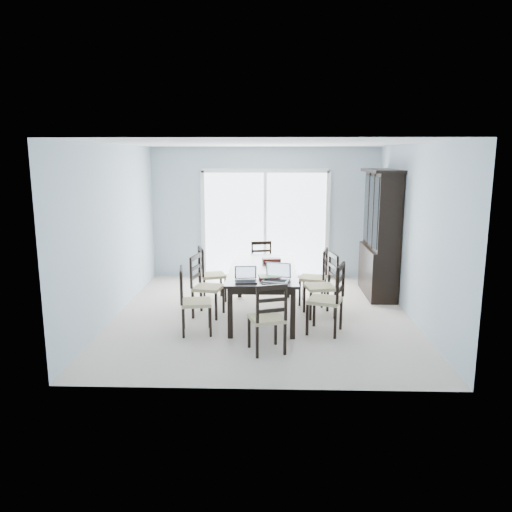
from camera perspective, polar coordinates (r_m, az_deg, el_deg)
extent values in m
plane|color=beige|center=(7.79, 0.77, -6.76)|extent=(5.00, 5.00, 0.00)
plane|color=white|center=(7.40, 0.83, 12.74)|extent=(5.00, 5.00, 0.00)
cube|color=#A8BCC9|center=(9.96, 1.06, 4.91)|extent=(4.50, 0.02, 2.60)
cube|color=#A8BCC9|center=(7.85, -15.87, 2.71)|extent=(0.02, 5.00, 2.60)
cube|color=#A8BCC9|center=(7.78, 17.63, 2.53)|extent=(0.02, 5.00, 2.60)
cube|color=gray|center=(11.18, 1.10, -1.40)|extent=(4.50, 2.00, 0.10)
cube|color=#99999E|center=(12.05, 1.17, 2.44)|extent=(4.50, 0.06, 1.10)
cube|color=black|center=(7.59, 0.79, -1.52)|extent=(1.00, 2.20, 0.04)
cube|color=black|center=(7.61, 0.79, -1.96)|extent=(0.88, 2.08, 0.10)
cube|color=black|center=(6.75, -2.96, -6.58)|extent=(0.07, 0.07, 0.69)
cube|color=black|center=(6.74, 4.23, -6.64)|extent=(0.07, 0.07, 0.69)
cube|color=black|center=(8.67, -1.88, -2.50)|extent=(0.07, 0.07, 0.69)
cube|color=black|center=(8.66, 3.68, -2.54)|extent=(0.07, 0.07, 0.69)
cube|color=black|center=(9.07, 13.73, -1.67)|extent=(0.45, 1.30, 0.85)
cube|color=black|center=(8.91, 14.25, 5.08)|extent=(0.38, 1.30, 1.30)
cube|color=black|center=(8.85, 14.27, 9.43)|extent=(0.50, 1.38, 0.05)
cube|color=black|center=(8.46, 13.55, 4.79)|extent=(0.02, 0.36, 1.18)
cube|color=black|center=(8.87, 13.01, 5.11)|extent=(0.02, 0.36, 1.18)
cube|color=black|center=(9.28, 12.51, 5.40)|extent=(0.02, 0.36, 1.18)
cube|color=silver|center=(9.97, 1.05, 3.47)|extent=(2.40, 0.02, 2.10)
cube|color=white|center=(9.87, 1.07, 9.74)|extent=(2.52, 0.05, 0.08)
cube|color=white|center=(9.96, 1.05, 3.46)|extent=(0.06, 0.05, 2.10)
cube|color=white|center=(10.15, 1.03, -2.28)|extent=(2.52, 0.05, 0.05)
cube|color=black|center=(7.20, -8.28, -6.68)|extent=(0.04, 0.04, 0.41)
cube|color=black|center=(6.85, -8.31, -7.62)|extent=(0.04, 0.04, 0.41)
cube|color=black|center=(7.20, -5.35, -6.60)|extent=(0.04, 0.04, 0.41)
cube|color=black|center=(6.86, -5.23, -7.54)|extent=(0.04, 0.04, 0.41)
cube|color=tan|center=(6.96, -6.84, -5.30)|extent=(0.46, 0.46, 0.05)
cube|color=black|center=(7.96, -6.28, -4.84)|extent=(0.04, 0.04, 0.42)
cube|color=black|center=(7.63, -7.23, -5.58)|extent=(0.04, 0.04, 0.42)
cube|color=black|center=(7.85, -3.73, -5.03)|extent=(0.04, 0.04, 0.42)
cube|color=black|center=(7.51, -4.57, -5.81)|extent=(0.04, 0.04, 0.42)
cube|color=tan|center=(7.67, -5.48, -3.64)|extent=(0.48, 0.48, 0.05)
cube|color=black|center=(8.70, -6.36, -3.48)|extent=(0.04, 0.04, 0.41)
cube|color=black|center=(8.35, -5.93, -4.09)|extent=(0.04, 0.04, 0.41)
cube|color=black|center=(8.76, -4.03, -3.32)|extent=(0.04, 0.04, 0.41)
cube|color=black|center=(8.42, -3.51, -3.92)|extent=(0.04, 0.04, 0.41)
cube|color=tan|center=(8.50, -4.98, -2.21)|extent=(0.50, 0.50, 0.05)
cube|color=black|center=(6.84, 9.05, -7.58)|extent=(0.05, 0.05, 0.44)
cube|color=black|center=(7.20, 9.69, -6.62)|extent=(0.05, 0.05, 0.44)
cube|color=black|center=(6.92, 5.88, -7.27)|extent=(0.05, 0.05, 0.44)
cube|color=black|center=(7.28, 6.67, -6.34)|extent=(0.05, 0.05, 0.44)
cube|color=tan|center=(6.98, 7.88, -5.03)|extent=(0.54, 0.54, 0.05)
cube|color=black|center=(7.64, 9.02, -5.57)|extent=(0.04, 0.04, 0.43)
cube|color=black|center=(7.99, 8.18, -4.79)|extent=(0.04, 0.04, 0.43)
cube|color=black|center=(7.53, 6.25, -5.74)|extent=(0.04, 0.04, 0.43)
cube|color=black|center=(7.89, 5.53, -4.94)|extent=(0.04, 0.04, 0.43)
cube|color=tan|center=(7.69, 7.29, -3.54)|extent=(0.49, 0.49, 0.05)
cube|color=black|center=(8.17, 7.55, -4.47)|extent=(0.04, 0.04, 0.41)
cube|color=black|center=(8.52, 7.88, -3.82)|extent=(0.04, 0.04, 0.41)
cube|color=black|center=(8.22, 5.03, -4.31)|extent=(0.04, 0.04, 0.41)
cube|color=black|center=(8.57, 5.46, -3.67)|extent=(0.04, 0.04, 0.41)
cube|color=tan|center=(8.31, 6.52, -2.53)|extent=(0.49, 0.49, 0.05)
cube|color=black|center=(6.14, 0.13, -9.84)|extent=(0.04, 0.04, 0.41)
cube|color=black|center=(6.25, 3.32, -9.48)|extent=(0.04, 0.04, 0.41)
cube|color=black|center=(6.46, -0.79, -8.73)|extent=(0.04, 0.04, 0.41)
cube|color=black|center=(6.57, 2.25, -8.42)|extent=(0.04, 0.04, 0.41)
cube|color=tan|center=(6.28, 1.23, -7.17)|extent=(0.50, 0.50, 0.05)
cube|color=black|center=(9.34, 1.65, -2.42)|extent=(0.04, 0.04, 0.39)
cube|color=black|center=(9.27, -0.43, -2.52)|extent=(0.04, 0.04, 0.39)
cube|color=black|center=(9.02, 2.12, -2.94)|extent=(0.04, 0.04, 0.39)
cube|color=black|center=(8.95, -0.03, -3.04)|extent=(0.04, 0.04, 0.39)
cube|color=tan|center=(9.09, 0.83, -1.39)|extent=(0.46, 0.46, 0.05)
cube|color=black|center=(6.73, -1.15, -2.95)|extent=(0.31, 0.23, 0.02)
cube|color=silver|center=(6.71, -1.16, -2.10)|extent=(0.26, 0.06, 0.16)
cube|color=silver|center=(6.78, 2.27, -2.85)|extent=(0.40, 0.33, 0.02)
cube|color=silver|center=(6.75, 2.28, -1.84)|extent=(0.31, 0.12, 0.19)
cube|color=maroon|center=(6.91, 1.44, -2.51)|extent=(0.27, 0.21, 0.03)
cube|color=gold|center=(6.90, 1.52, -2.32)|extent=(0.32, 0.27, 0.01)
cube|color=black|center=(6.61, 1.19, -3.24)|extent=(0.11, 0.09, 0.01)
cube|color=#4D150F|center=(7.95, 1.79, -0.52)|extent=(0.30, 0.19, 0.07)
cube|color=brown|center=(11.17, -0.75, 1.31)|extent=(2.02, 1.83, 0.94)
cube|color=gray|center=(11.10, -0.76, 3.84)|extent=(2.08, 1.89, 0.06)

